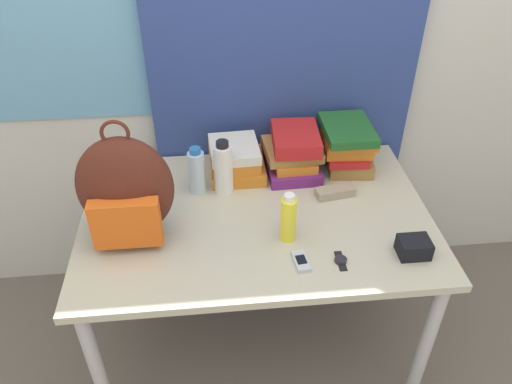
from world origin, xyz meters
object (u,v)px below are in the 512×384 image
(backpack, at_px, (126,191))
(sunglasses_case, at_px, (335,192))
(book_stack_left, at_px, (236,160))
(sports_bottle, at_px, (223,168))
(cell_phone, at_px, (301,261))
(camera_pouch, at_px, (414,247))
(water_bottle, at_px, (197,171))
(sunscreen_bottle, at_px, (288,218))
(book_stack_center, at_px, (293,152))
(book_stack_right, at_px, (347,145))
(wristwatch, at_px, (341,260))

(backpack, relative_size, sunglasses_case, 2.85)
(book_stack_left, distance_m, sports_bottle, 0.14)
(cell_phone, distance_m, camera_pouch, 0.38)
(backpack, xyz_separation_m, water_bottle, (0.23, 0.23, -0.09))
(book_stack_left, xyz_separation_m, sunscreen_bottle, (0.15, -0.42, 0.02))
(book_stack_center, bearing_deg, book_stack_right, -0.03)
(book_stack_center, xyz_separation_m, sunscreen_bottle, (-0.08, -0.42, 0.00))
(backpack, xyz_separation_m, camera_pouch, (0.94, -0.20, -0.16))
(backpack, relative_size, book_stack_right, 1.73)
(sports_bottle, relative_size, sunscreen_bottle, 1.19)
(book_stack_right, relative_size, sports_bottle, 1.14)
(cell_phone, bearing_deg, book_stack_center, 84.07)
(sports_bottle, bearing_deg, backpack, -146.49)
(book_stack_left, distance_m, sunscreen_bottle, 0.45)
(book_stack_center, relative_size, cell_phone, 2.89)
(water_bottle, xyz_separation_m, camera_pouch, (0.71, -0.43, -0.06))
(sunglasses_case, bearing_deg, sports_bottle, 170.01)
(book_stack_right, bearing_deg, sports_bottle, -166.74)
(book_stack_right, distance_m, water_bottle, 0.62)
(sports_bottle, relative_size, wristwatch, 2.49)
(book_stack_left, xyz_separation_m, cell_phone, (0.18, -0.54, -0.06))
(sunscreen_bottle, bearing_deg, cell_phone, -78.36)
(sunscreen_bottle, xyz_separation_m, sunglasses_case, (0.22, 0.22, -0.07))
(backpack, relative_size, sports_bottle, 1.98)
(book_stack_right, distance_m, sunglasses_case, 0.23)
(book_stack_left, distance_m, wristwatch, 0.63)
(sports_bottle, distance_m, sunscreen_bottle, 0.36)
(sunglasses_case, xyz_separation_m, wristwatch, (-0.06, -0.35, -0.01))
(backpack, distance_m, wristwatch, 0.75)
(sunscreen_bottle, height_order, sunglasses_case, sunscreen_bottle)
(camera_pouch, bearing_deg, book_stack_left, 135.92)
(sunscreen_bottle, bearing_deg, water_bottle, 134.76)
(backpack, bearing_deg, sunglasses_case, 10.83)
(book_stack_left, height_order, camera_pouch, book_stack_left)
(sports_bottle, distance_m, cell_phone, 0.49)
(sports_bottle, relative_size, sunglasses_case, 1.44)
(water_bottle, bearing_deg, sports_bottle, -6.65)
(sunscreen_bottle, bearing_deg, book_stack_right, 53.67)
(book_stack_center, distance_m, water_bottle, 0.40)
(backpack, xyz_separation_m, sunscreen_bottle, (0.54, -0.08, -0.10))
(water_bottle, relative_size, wristwatch, 2.16)
(sunglasses_case, bearing_deg, book_stack_left, 152.17)
(camera_pouch, bearing_deg, water_bottle, 148.87)
(sunglasses_case, bearing_deg, camera_pouch, -61.49)
(book_stack_left, relative_size, water_bottle, 1.30)
(book_stack_right, height_order, camera_pouch, book_stack_right)
(cell_phone, xyz_separation_m, wristwatch, (0.13, -0.01, -0.00))
(water_bottle, distance_m, sports_bottle, 0.10)
(backpack, relative_size, wristwatch, 4.94)
(sports_bottle, xyz_separation_m, wristwatch, (0.36, -0.43, -0.10))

